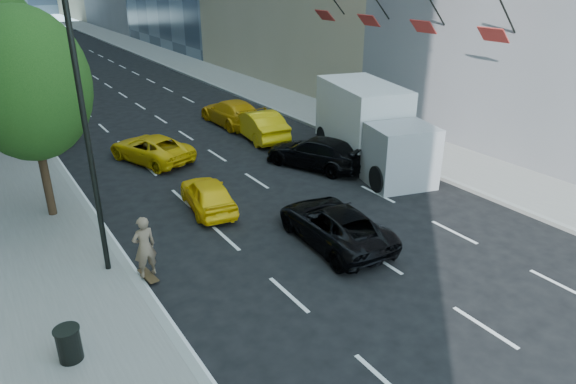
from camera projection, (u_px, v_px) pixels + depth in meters
ground at (356, 269)px, 15.94m from camera, size 160.00×160.00×0.00m
sidewalk_right at (221, 77)px, 43.99m from camera, size 4.00×120.00×0.15m
lamp_near at (85, 83)px, 13.55m from camera, size 2.13×0.22×10.00m
lamp_far at (5, 25)px, 27.41m from camera, size 2.13×0.22×10.00m
tree_near at (27, 85)px, 17.30m from camera, size 4.20×4.20×7.46m
facade_flags at (397, 19)px, 26.47m from camera, size 1.85×13.30×2.05m
skateboarder at (145, 251)px, 15.08m from camera, size 0.75×0.53×1.93m
black_sedan_lincoln at (334, 224)px, 17.30m from camera, size 2.50×4.93×1.33m
black_sedan_mercedes at (316, 153)px, 23.91m from camera, size 3.74×5.33×1.43m
taxi_a at (208, 194)px, 19.70m from camera, size 2.03×3.91×1.27m
taxi_b at (259, 124)px, 27.98m from camera, size 2.18×4.92×1.57m
taxi_c at (151, 148)px, 24.70m from camera, size 3.52×5.05×1.28m
taxi_d at (232, 112)px, 30.49m from camera, size 2.17×5.20×1.50m
city_bus at (42, 88)px, 31.49m from camera, size 5.77×13.92×3.78m
box_truck at (371, 126)px, 23.98m from camera, size 4.53×8.00×3.62m
trash_can at (69, 345)px, 11.90m from camera, size 0.55×0.55×0.83m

